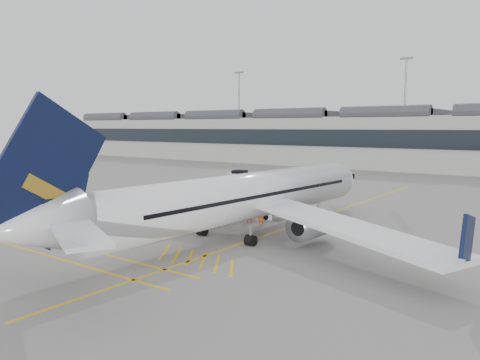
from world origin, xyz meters
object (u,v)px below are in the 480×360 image
Objects in this scene: baggage_cart_a at (213,204)px; ramp_agent_b at (249,214)px; belt_loader at (251,211)px; ramp_agent_a at (261,216)px; airliner_main at (240,198)px; pushback_tug at (177,210)px.

baggage_cart_a is 1.21× the size of ramp_agent_b.
ramp_agent_a is at bearing -61.70° from belt_loader.
airliner_main reaches higher than ramp_agent_a.
baggage_cart_a reaches higher than ramp_agent_b.
belt_loader is at bearing 122.08° from airliner_main.
ramp_agent_a is (2.77, -2.45, 0.19)m from belt_loader.
airliner_main is 8.39m from belt_loader.
ramp_agent_b is at bearing -80.64° from belt_loader.
pushback_tug is (-1.97, -3.22, -0.29)m from baggage_cart_a.
airliner_main is 24.85× the size of ramp_agent_a.
ramp_agent_a is 1.65m from ramp_agent_b.
ramp_agent_b is (-1.60, 0.40, -0.01)m from ramp_agent_a.
airliner_main is 25.14× the size of ramp_agent_b.
pushback_tug is (-9.27, -1.21, -0.20)m from ramp_agent_a.
ramp_agent_b is (-2.66, 4.97, -2.35)m from airliner_main.
airliner_main is at bearing 2.66° from pushback_tug.
belt_loader reaches higher than baggage_cart_a.
airliner_main is 10.87m from baggage_cart_a.
airliner_main is at bearing -106.01° from ramp_agent_a.
pushback_tug is at bearing -170.73° from belt_loader.
belt_loader is 4.56m from baggage_cart_a.
ramp_agent_a is 9.35m from pushback_tug.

